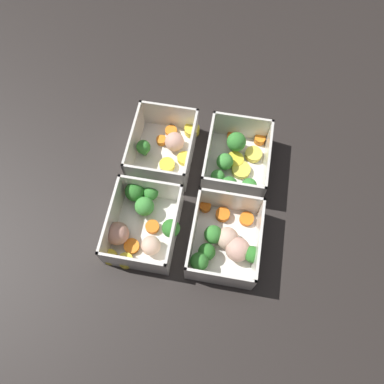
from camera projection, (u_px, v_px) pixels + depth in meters
The scene contains 5 objects.
ground_plane at pixel (192, 197), 0.76m from camera, with size 4.00×4.00×0.00m, color #282321.
container_near_left at pixel (165, 147), 0.78m from camera, with size 0.16×0.13×0.07m.
container_near_right at pixel (141, 223), 0.71m from camera, with size 0.17×0.14×0.07m.
container_far_left at pixel (236, 161), 0.76m from camera, with size 0.16×0.12×0.07m.
container_far_right at pixel (225, 243), 0.69m from camera, with size 0.16×0.13×0.07m.
Camera 1 is at (0.29, 0.05, 0.70)m, focal length 35.00 mm.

